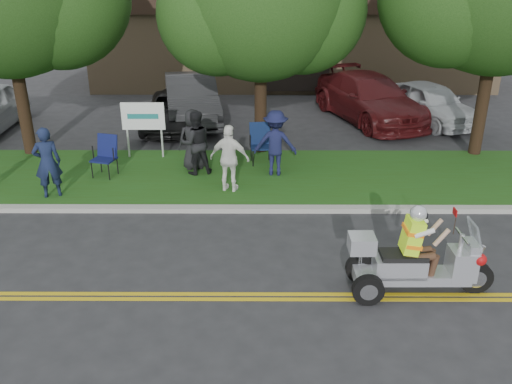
{
  "coord_description": "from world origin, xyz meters",
  "views": [
    {
      "loc": [
        0.43,
        -8.6,
        5.55
      ],
      "look_at": [
        0.39,
        2.0,
        0.96
      ],
      "focal_mm": 38.0,
      "sensor_mm": 36.0,
      "label": 1
    }
  ],
  "objects_px": {
    "parked_car_left": "(191,99)",
    "parked_car_far_right": "(430,103)",
    "lawn_chair_a": "(106,153)",
    "parked_car_right": "(369,98)",
    "spectator_adult_right": "(230,158)",
    "lawn_chair_b": "(261,140)",
    "spectator_adult_left": "(47,162)",
    "spectator_adult_mid": "(196,143)",
    "trike_scooter": "(414,263)",
    "parked_car_mid": "(175,111)"
  },
  "relations": [
    {
      "from": "trike_scooter",
      "to": "spectator_adult_left",
      "type": "xyz_separation_m",
      "value": [
        -7.88,
        4.04,
        0.39
      ]
    },
    {
      "from": "lawn_chair_b",
      "to": "parked_car_right",
      "type": "bearing_deg",
      "value": 43.02
    },
    {
      "from": "trike_scooter",
      "to": "spectator_adult_mid",
      "type": "xyz_separation_m",
      "value": [
        -4.45,
        5.61,
        0.38
      ]
    },
    {
      "from": "spectator_adult_right",
      "to": "parked_car_mid",
      "type": "distance_m",
      "value": 6.29
    },
    {
      "from": "lawn_chair_a",
      "to": "spectator_adult_right",
      "type": "bearing_deg",
      "value": -2.42
    },
    {
      "from": "lawn_chair_a",
      "to": "parked_car_right",
      "type": "distance_m",
      "value": 10.03
    },
    {
      "from": "lawn_chair_a",
      "to": "spectator_adult_mid",
      "type": "bearing_deg",
      "value": 17.7
    },
    {
      "from": "trike_scooter",
      "to": "parked_car_mid",
      "type": "height_order",
      "value": "trike_scooter"
    },
    {
      "from": "spectator_adult_left",
      "to": "parked_car_mid",
      "type": "height_order",
      "value": "spectator_adult_left"
    },
    {
      "from": "spectator_adult_mid",
      "to": "spectator_adult_right",
      "type": "height_order",
      "value": "spectator_adult_mid"
    },
    {
      "from": "spectator_adult_left",
      "to": "parked_car_far_right",
      "type": "distance_m",
      "value": 13.32
    },
    {
      "from": "spectator_adult_mid",
      "to": "parked_car_right",
      "type": "bearing_deg",
      "value": -151.8
    },
    {
      "from": "spectator_adult_right",
      "to": "lawn_chair_a",
      "type": "bearing_deg",
      "value": -3.94
    },
    {
      "from": "lawn_chair_a",
      "to": "parked_car_mid",
      "type": "bearing_deg",
      "value": 91.44
    },
    {
      "from": "lawn_chair_b",
      "to": "spectator_adult_mid",
      "type": "relative_size",
      "value": 0.65
    },
    {
      "from": "spectator_adult_right",
      "to": "parked_car_mid",
      "type": "height_order",
      "value": "spectator_adult_right"
    },
    {
      "from": "spectator_adult_left",
      "to": "parked_car_left",
      "type": "height_order",
      "value": "spectator_adult_left"
    },
    {
      "from": "lawn_chair_a",
      "to": "lawn_chair_b",
      "type": "bearing_deg",
      "value": 29.14
    },
    {
      "from": "lawn_chair_a",
      "to": "parked_car_far_right",
      "type": "relative_size",
      "value": 0.26
    },
    {
      "from": "lawn_chair_b",
      "to": "trike_scooter",
      "type": "bearing_deg",
      "value": -74.68
    },
    {
      "from": "spectator_adult_left",
      "to": "spectator_adult_mid",
      "type": "bearing_deg",
      "value": -177.16
    },
    {
      "from": "parked_car_far_right",
      "to": "spectator_adult_left",
      "type": "bearing_deg",
      "value": -170.13
    },
    {
      "from": "lawn_chair_a",
      "to": "parked_car_right",
      "type": "height_order",
      "value": "parked_car_right"
    },
    {
      "from": "spectator_adult_mid",
      "to": "parked_car_left",
      "type": "height_order",
      "value": "spectator_adult_mid"
    },
    {
      "from": "parked_car_right",
      "to": "trike_scooter",
      "type": "bearing_deg",
      "value": -115.95
    },
    {
      "from": "trike_scooter",
      "to": "parked_car_left",
      "type": "xyz_separation_m",
      "value": [
        -5.19,
        11.1,
        0.24
      ]
    },
    {
      "from": "parked_car_left",
      "to": "parked_car_far_right",
      "type": "height_order",
      "value": "parked_car_left"
    },
    {
      "from": "lawn_chair_a",
      "to": "lawn_chair_b",
      "type": "xyz_separation_m",
      "value": [
        4.18,
        1.03,
        0.02
      ]
    },
    {
      "from": "spectator_adult_left",
      "to": "parked_car_left",
      "type": "relative_size",
      "value": 0.35
    },
    {
      "from": "trike_scooter",
      "to": "lawn_chair_a",
      "type": "distance_m",
      "value": 8.8
    },
    {
      "from": "trike_scooter",
      "to": "parked_car_left",
      "type": "distance_m",
      "value": 12.26
    },
    {
      "from": "spectator_adult_right",
      "to": "trike_scooter",
      "type": "bearing_deg",
      "value": 141.89
    },
    {
      "from": "lawn_chair_b",
      "to": "parked_car_right",
      "type": "distance_m",
      "value": 6.24
    },
    {
      "from": "lawn_chair_a",
      "to": "parked_car_left",
      "type": "bearing_deg",
      "value": 88.58
    },
    {
      "from": "parked_car_left",
      "to": "parked_car_right",
      "type": "bearing_deg",
      "value": -8.68
    },
    {
      "from": "spectator_adult_right",
      "to": "spectator_adult_left",
      "type": "bearing_deg",
      "value": 18.64
    },
    {
      "from": "spectator_adult_left",
      "to": "parked_car_right",
      "type": "xyz_separation_m",
      "value": [
        9.19,
        7.27,
        -0.16
      ]
    },
    {
      "from": "spectator_adult_right",
      "to": "lawn_chair_b",
      "type": "bearing_deg",
      "value": -96.4
    },
    {
      "from": "lawn_chair_a",
      "to": "parked_car_mid",
      "type": "xyz_separation_m",
      "value": [
        1.18,
        4.79,
        -0.11
      ]
    },
    {
      "from": "trike_scooter",
      "to": "lawn_chair_b",
      "type": "relative_size",
      "value": 2.3
    },
    {
      "from": "parked_car_left",
      "to": "spectator_adult_mid",
      "type": "bearing_deg",
      "value": -92.86
    },
    {
      "from": "parked_car_right",
      "to": "parked_car_mid",
      "type": "bearing_deg",
      "value": 168.99
    },
    {
      "from": "spectator_adult_left",
      "to": "parked_car_mid",
      "type": "xyz_separation_m",
      "value": [
        2.19,
        6.25,
        -0.37
      ]
    },
    {
      "from": "spectator_adult_left",
      "to": "spectator_adult_right",
      "type": "bearing_deg",
      "value": 163.22
    },
    {
      "from": "parked_car_mid",
      "to": "parked_car_far_right",
      "type": "height_order",
      "value": "parked_car_far_right"
    },
    {
      "from": "trike_scooter",
      "to": "parked_car_right",
      "type": "distance_m",
      "value": 11.39
    },
    {
      "from": "lawn_chair_a",
      "to": "lawn_chair_b",
      "type": "height_order",
      "value": "lawn_chair_b"
    },
    {
      "from": "spectator_adult_mid",
      "to": "parked_car_far_right",
      "type": "bearing_deg",
      "value": -162.23
    },
    {
      "from": "parked_car_left",
      "to": "parked_car_mid",
      "type": "xyz_separation_m",
      "value": [
        -0.5,
        -0.81,
        -0.22
      ]
    },
    {
      "from": "spectator_adult_mid",
      "to": "spectator_adult_right",
      "type": "bearing_deg",
      "value": 112.9
    }
  ]
}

